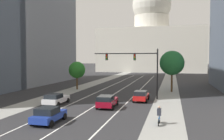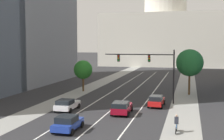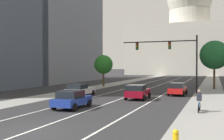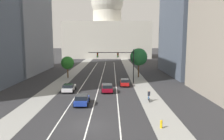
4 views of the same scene
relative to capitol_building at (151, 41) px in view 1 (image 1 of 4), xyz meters
name	(u,v)px [view 1 (image 1 of 4)]	position (x,y,z in m)	size (l,w,h in m)	color
ground_plane	(128,85)	(0.00, -59.20, -13.85)	(400.00, 400.00, 0.00)	#2B2B2D
sidewalk_left	(83,87)	(-8.80, -64.20, -13.85)	(3.63, 130.00, 0.01)	gray
sidewalk_right	(169,90)	(8.80, -64.20, -13.85)	(3.63, 130.00, 0.01)	gray
lane_stripe_left	(91,95)	(-3.49, -74.20, -13.84)	(0.16, 90.00, 0.01)	white
lane_stripe_center	(112,96)	(0.00, -74.20, -13.84)	(0.16, 90.00, 0.01)	white
lane_stripe_right	(133,96)	(3.49, -74.20, -13.84)	(0.16, 90.00, 0.01)	white
capitol_building	(151,41)	(0.00, 0.00, 0.00)	(45.15, 25.47, 39.81)	beige
car_blue	(49,115)	(-1.74, -91.42, -13.08)	(2.11, 4.09, 1.51)	#1E389E
car_white	(56,99)	(-5.24, -83.17, -13.09)	(2.15, 4.36, 1.47)	silver
car_red	(141,96)	(5.23, -78.10, -13.06)	(2.02, 4.16, 1.53)	red
car_crimson	(107,101)	(1.76, -83.48, -13.03)	(2.23, 4.29, 1.58)	maroon
traffic_signal_mast	(137,63)	(4.25, -75.50, -8.56)	(9.78, 0.39, 7.42)	black
cyclist	(159,115)	(8.30, -89.52, -13.00)	(0.37, 1.70, 1.72)	black
street_tree_mid_right	(172,63)	(9.35, -67.33, -8.69)	(4.35, 4.35, 7.35)	#51381E
street_tree_mid_left	(77,70)	(-8.46, -68.01, -10.11)	(3.22, 3.22, 5.36)	#51381E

